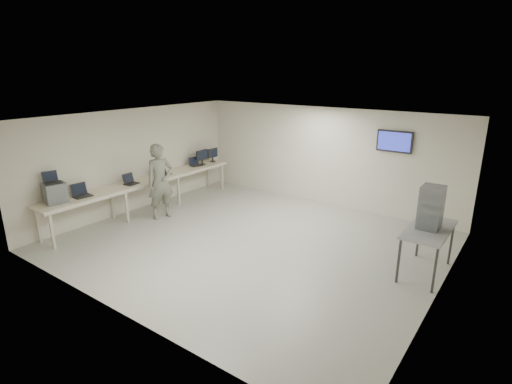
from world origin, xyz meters
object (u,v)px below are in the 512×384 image
Objects in this scene: equipment_box at (55,193)px; soldier at (160,182)px; side_table at (429,232)px; workbench at (146,182)px.

equipment_box is 0.24× the size of soldier.
equipment_box is 0.30× the size of side_table.
soldier is 6.53m from side_table.
side_table is (7.19, 0.81, 0.04)m from workbench.
workbench is at bearing 98.81° from equipment_box.
soldier reaches higher than side_table.
soldier is at bearing -171.97° from side_table.
workbench is at bearing -173.58° from side_table.
equipment_box reaches higher than side_table.
workbench is 12.87× the size of equipment_box.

